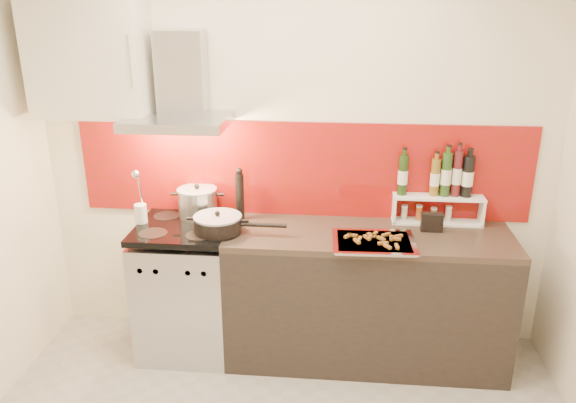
# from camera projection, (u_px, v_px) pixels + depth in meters

# --- Properties ---
(back_wall) EXTENTS (3.40, 0.02, 2.60)m
(back_wall) POSITION_uv_depth(u_px,v_px,m) (294.00, 157.00, 3.72)
(back_wall) COLOR silver
(back_wall) RESTS_ON ground
(backsplash) EXTENTS (3.00, 0.02, 0.64)m
(backsplash) POSITION_uv_depth(u_px,v_px,m) (302.00, 170.00, 3.73)
(backsplash) COLOR maroon
(backsplash) RESTS_ON back_wall
(range_stove) EXTENTS (0.60, 0.60, 0.91)m
(range_stove) POSITION_uv_depth(u_px,v_px,m) (187.00, 289.00, 3.79)
(range_stove) COLOR #B7B7BA
(range_stove) RESTS_ON ground
(counter) EXTENTS (1.80, 0.60, 0.90)m
(counter) POSITION_uv_depth(u_px,v_px,m) (366.00, 296.00, 3.68)
(counter) COLOR black
(counter) RESTS_ON ground
(range_hood) EXTENTS (0.62, 0.50, 0.61)m
(range_hood) POSITION_uv_depth(u_px,v_px,m) (180.00, 92.00, 3.48)
(range_hood) COLOR #B7B7BA
(range_hood) RESTS_ON back_wall
(upper_cabinet) EXTENTS (0.70, 0.35, 0.72)m
(upper_cabinet) POSITION_uv_depth(u_px,v_px,m) (90.00, 57.00, 3.44)
(upper_cabinet) COLOR silver
(upper_cabinet) RESTS_ON back_wall
(stock_pot) EXTENTS (0.26, 0.26, 0.23)m
(stock_pot) POSITION_uv_depth(u_px,v_px,m) (198.00, 202.00, 3.75)
(stock_pot) COLOR #B7B7BA
(stock_pot) RESTS_ON range_stove
(saute_pan) EXTENTS (0.59, 0.30, 0.14)m
(saute_pan) POSITION_uv_depth(u_px,v_px,m) (219.00, 224.00, 3.51)
(saute_pan) COLOR black
(saute_pan) RESTS_ON range_stove
(utensil_jar) EXTENTS (0.08, 0.12, 0.39)m
(utensil_jar) POSITION_uv_depth(u_px,v_px,m) (140.00, 208.00, 3.63)
(utensil_jar) COLOR silver
(utensil_jar) RESTS_ON range_stove
(pepper_mill) EXTENTS (0.06, 0.06, 0.36)m
(pepper_mill) POSITION_uv_depth(u_px,v_px,m) (240.00, 195.00, 3.70)
(pepper_mill) COLOR black
(pepper_mill) RESTS_ON counter
(step_shelf) EXTENTS (0.58, 0.16, 0.49)m
(step_shelf) POSITION_uv_depth(u_px,v_px,m) (440.00, 190.00, 3.63)
(step_shelf) COLOR white
(step_shelf) RESTS_ON counter
(caddy_box) EXTENTS (0.13, 0.06, 0.12)m
(caddy_box) POSITION_uv_depth(u_px,v_px,m) (432.00, 222.00, 3.54)
(caddy_box) COLOR black
(caddy_box) RESTS_ON counter
(baking_tray) EXTENTS (0.50, 0.40, 0.03)m
(baking_tray) POSITION_uv_depth(u_px,v_px,m) (374.00, 242.00, 3.37)
(baking_tray) COLOR silver
(baking_tray) RESTS_ON counter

